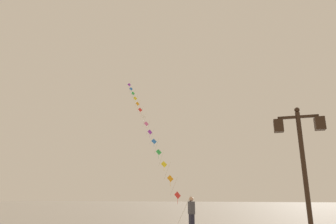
{
  "coord_description": "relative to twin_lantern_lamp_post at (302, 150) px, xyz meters",
  "views": [
    {
      "loc": [
        0.26,
        -0.1,
        1.74
      ],
      "look_at": [
        -5.51,
        20.0,
        7.64
      ],
      "focal_mm": 31.95,
      "sensor_mm": 36.0,
      "label": 1
    }
  ],
  "objects": [
    {
      "name": "kite_train",
      "position": [
        -10.68,
        15.2,
        5.05
      ],
      "size": [
        11.52,
        16.96,
        15.7
      ],
      "color": "brown",
      "rests_on": "ground_plane"
    },
    {
      "name": "kite_flyer",
      "position": [
        -4.58,
        5.4,
        -2.18
      ],
      "size": [
        0.46,
        0.6,
        1.71
      ],
      "rotation": [
        0.0,
        0.0,
        2.13
      ],
      "color": "#1E1E2D",
      "rests_on": "ground_plane"
    },
    {
      "name": "twin_lantern_lamp_post",
      "position": [
        0.0,
        0.0,
        0.0
      ],
      "size": [
        1.47,
        0.28,
        4.43
      ],
      "color": "black",
      "rests_on": "ground_plane"
    }
  ]
}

